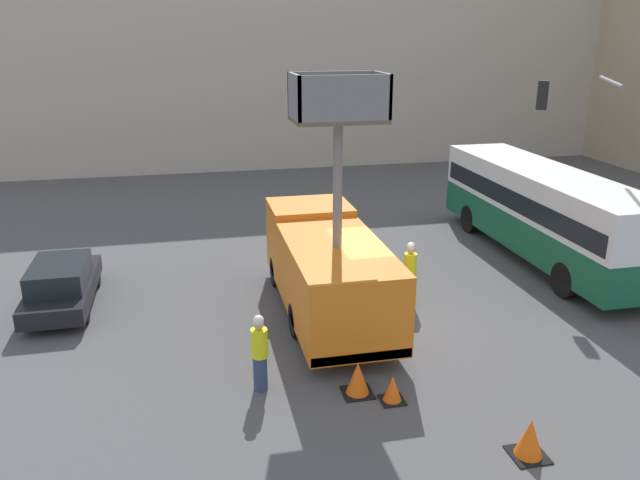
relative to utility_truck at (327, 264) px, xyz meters
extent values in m
plane|color=#4C4C4F|center=(1.33, -0.86, -1.56)|extent=(120.00, 120.00, 0.00)
cube|color=#BCB2A3|center=(1.33, 24.92, 4.78)|extent=(44.00, 10.00, 12.68)
cube|color=orange|center=(0.00, 2.46, -0.03)|extent=(2.49, 2.15, 2.23)
cube|color=orange|center=(0.00, -1.12, -0.13)|extent=(2.49, 5.01, 2.04)
cube|color=red|center=(0.00, -3.58, -1.00)|extent=(2.44, 0.10, 0.24)
cylinder|color=black|center=(-1.09, 2.46, -1.10)|extent=(0.30, 0.92, 0.92)
cylinder|color=black|center=(1.09, 2.46, -1.10)|extent=(0.30, 0.92, 0.92)
cylinder|color=black|center=(-1.09, -1.12, -1.10)|extent=(0.30, 0.92, 0.92)
cylinder|color=black|center=(1.09, -1.12, -1.10)|extent=(0.30, 0.92, 0.92)
cylinder|color=slate|center=(0.00, -1.12, 2.50)|extent=(0.24, 0.24, 3.21)
cube|color=brown|center=(0.00, -1.12, 4.16)|extent=(2.23, 1.46, 0.10)
cube|color=slate|center=(-1.08, -1.12, 4.73)|extent=(0.08, 1.46, 1.05)
cube|color=slate|center=(1.08, -1.12, 4.73)|extent=(0.08, 1.46, 1.05)
cube|color=slate|center=(0.00, -0.43, 4.73)|extent=(2.23, 0.08, 1.05)
cube|color=slate|center=(0.00, -1.81, 4.73)|extent=(2.23, 0.08, 1.05)
cube|color=#145638|center=(8.45, 2.99, -0.48)|extent=(2.45, 10.72, 1.22)
cube|color=silver|center=(8.45, 2.99, 0.88)|extent=(2.45, 10.72, 1.50)
cube|color=black|center=(8.45, 2.99, 0.66)|extent=(2.47, 10.29, 0.66)
cylinder|color=black|center=(7.37, 6.31, -1.01)|extent=(0.30, 1.10, 1.10)
cylinder|color=black|center=(9.52, 6.31, -1.01)|extent=(0.30, 1.10, 1.10)
cylinder|color=black|center=(7.37, -0.34, -1.01)|extent=(0.30, 1.10, 1.10)
cylinder|color=black|center=(9.52, -0.34, -1.01)|extent=(0.30, 1.10, 1.10)
cylinder|color=slate|center=(9.24, 1.37, 4.72)|extent=(1.91, 3.51, 0.13)
cube|color=black|center=(7.51, 2.27, 4.27)|extent=(0.43, 0.43, 0.90)
sphere|color=red|center=(7.51, 2.27, 4.52)|extent=(0.20, 0.20, 0.20)
cylinder|color=navy|center=(-2.37, -3.55, -1.13)|extent=(0.32, 0.32, 0.85)
cylinder|color=yellow|center=(-2.37, -3.55, -0.38)|extent=(0.38, 0.38, 0.67)
sphere|color=tan|center=(-2.37, -3.55, 0.07)|extent=(0.23, 0.23, 0.23)
sphere|color=white|center=(-2.37, -3.55, 0.18)|extent=(0.24, 0.24, 0.24)
cylinder|color=navy|center=(2.56, 0.24, -1.12)|extent=(0.32, 0.32, 0.88)
cylinder|color=yellow|center=(2.56, 0.24, -0.33)|extent=(0.38, 0.38, 0.69)
sphere|color=tan|center=(2.56, 0.24, 0.13)|extent=(0.24, 0.24, 0.24)
sphere|color=white|center=(2.56, 0.24, 0.24)|extent=(0.25, 0.25, 0.25)
cube|color=black|center=(-0.26, -4.18, -1.54)|extent=(0.68, 0.68, 0.03)
cone|color=#F25B0F|center=(-0.26, -4.18, -1.17)|extent=(0.54, 0.54, 0.78)
cube|color=black|center=(0.41, -4.63, -1.54)|extent=(0.54, 0.54, 0.03)
cone|color=#F25B0F|center=(0.41, -4.63, -1.25)|extent=(0.43, 0.43, 0.61)
cube|color=black|center=(2.36, -6.98, -1.54)|extent=(0.70, 0.70, 0.03)
cone|color=#F25B0F|center=(2.36, -6.98, -1.16)|extent=(0.56, 0.56, 0.80)
cube|color=black|center=(-7.49, 2.24, -1.03)|extent=(1.72, 4.35, 0.51)
cube|color=black|center=(-7.49, 2.02, -0.46)|extent=(1.52, 2.39, 0.64)
cylinder|color=black|center=(-8.23, 3.59, -1.24)|extent=(0.22, 0.64, 0.64)
cylinder|color=black|center=(-6.75, 3.59, -1.24)|extent=(0.22, 0.64, 0.64)
cylinder|color=black|center=(-8.23, 0.89, -1.24)|extent=(0.22, 0.64, 0.64)
cylinder|color=black|center=(-6.75, 0.89, -1.24)|extent=(0.22, 0.64, 0.64)
camera|label=1|loc=(-3.70, -15.94, 6.21)|focal=35.00mm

